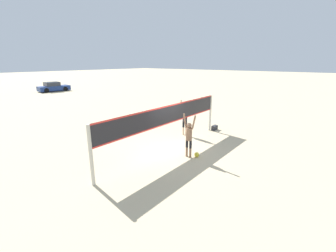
{
  "coord_description": "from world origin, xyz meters",
  "views": [
    {
      "loc": [
        -8.35,
        -6.7,
        4.36
      ],
      "look_at": [
        0.0,
        0.0,
        1.27
      ],
      "focal_mm": 24.0,
      "sensor_mm": 36.0,
      "label": 1
    }
  ],
  "objects_px": {
    "player_spiker": "(189,135)",
    "parked_car_mid": "(53,87)",
    "gear_bag": "(215,128)",
    "volleyball_net": "(168,119)",
    "volleyball": "(197,155)",
    "player_blocker": "(185,117)"
  },
  "relations": [
    {
      "from": "parked_car_mid",
      "to": "player_spiker",
      "type": "bearing_deg",
      "value": -97.81
    },
    {
      "from": "player_blocker",
      "to": "parked_car_mid",
      "type": "relative_size",
      "value": 0.48
    },
    {
      "from": "volleyball_net",
      "to": "player_blocker",
      "type": "distance_m",
      "value": 2.65
    },
    {
      "from": "player_spiker",
      "to": "parked_car_mid",
      "type": "distance_m",
      "value": 30.27
    },
    {
      "from": "volleyball_net",
      "to": "parked_car_mid",
      "type": "relative_size",
      "value": 1.96
    },
    {
      "from": "player_blocker",
      "to": "volleyball",
      "type": "xyz_separation_m",
      "value": [
        -2.34,
        -2.32,
        -1.01
      ]
    },
    {
      "from": "player_spiker",
      "to": "player_blocker",
      "type": "distance_m",
      "value": 3.27
    },
    {
      "from": "player_spiker",
      "to": "gear_bag",
      "type": "relative_size",
      "value": 4.42
    },
    {
      "from": "player_blocker",
      "to": "parked_car_mid",
      "type": "xyz_separation_m",
      "value": [
        4.9,
        27.32,
        -0.51
      ]
    },
    {
      "from": "player_blocker",
      "to": "volleyball",
      "type": "height_order",
      "value": "player_blocker"
    },
    {
      "from": "gear_bag",
      "to": "parked_car_mid",
      "type": "bearing_deg",
      "value": 84.42
    },
    {
      "from": "parked_car_mid",
      "to": "gear_bag",
      "type": "bearing_deg",
      "value": -89.08
    },
    {
      "from": "gear_bag",
      "to": "parked_car_mid",
      "type": "xyz_separation_m",
      "value": [
        2.76,
        28.24,
        0.47
      ]
    },
    {
      "from": "volleyball_net",
      "to": "volleyball",
      "type": "xyz_separation_m",
      "value": [
        0.16,
        -1.62,
        -1.53
      ]
    },
    {
      "from": "volleyball",
      "to": "gear_bag",
      "type": "xyz_separation_m",
      "value": [
        4.48,
        1.4,
        0.03
      ]
    },
    {
      "from": "gear_bag",
      "to": "parked_car_mid",
      "type": "height_order",
      "value": "parked_car_mid"
    },
    {
      "from": "volleyball",
      "to": "player_spiker",
      "type": "bearing_deg",
      "value": 128.06
    },
    {
      "from": "player_blocker",
      "to": "parked_car_mid",
      "type": "distance_m",
      "value": 27.76
    },
    {
      "from": "player_blocker",
      "to": "volleyball",
      "type": "bearing_deg",
      "value": -45.31
    },
    {
      "from": "volleyball",
      "to": "parked_car_mid",
      "type": "distance_m",
      "value": 30.51
    },
    {
      "from": "player_blocker",
      "to": "parked_car_mid",
      "type": "bearing_deg",
      "value": 169.83
    },
    {
      "from": "volleyball_net",
      "to": "player_spiker",
      "type": "relative_size",
      "value": 4.27
    }
  ]
}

